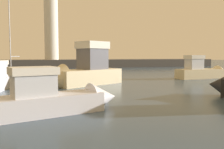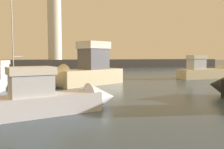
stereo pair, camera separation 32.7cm
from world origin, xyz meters
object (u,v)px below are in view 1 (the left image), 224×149
object	(u,v)px
motorboat_0	(205,71)
sailboat_moored	(13,73)
lighthouse	(51,23)
motorboat_4	(63,97)
motorboat_1	(1,79)
motorboat_2	(80,72)

from	to	relation	value
motorboat_0	sailboat_moored	size ratio (longest dim) A/B	0.74
lighthouse	motorboat_4	size ratio (longest dim) A/B	2.78
motorboat_1	sailboat_moored	size ratio (longest dim) A/B	0.71
motorboat_4	sailboat_moored	size ratio (longest dim) A/B	0.61
motorboat_1	motorboat_0	bearing A→B (deg)	5.25
lighthouse	sailboat_moored	distance (m)	25.69
lighthouse	sailboat_moored	size ratio (longest dim) A/B	1.71
motorboat_1	sailboat_moored	world-z (taller)	sailboat_moored
motorboat_2	motorboat_4	size ratio (longest dim) A/B	1.39
lighthouse	motorboat_4	distance (m)	44.02
lighthouse	motorboat_0	world-z (taller)	lighthouse
motorboat_0	motorboat_1	world-z (taller)	motorboat_0
motorboat_1	motorboat_2	distance (m)	6.73
motorboat_4	sailboat_moored	bearing A→B (deg)	102.20
lighthouse	motorboat_0	xyz separation A→B (m)	(16.47, -30.49, -9.05)
lighthouse	motorboat_1	size ratio (longest dim) A/B	2.42
lighthouse	motorboat_4	xyz separation A→B (m)	(-1.47, -43.03, -9.17)
lighthouse	motorboat_2	size ratio (longest dim) A/B	2.00
sailboat_moored	lighthouse	bearing A→B (deg)	76.10
lighthouse	sailboat_moored	xyz separation A→B (m)	(-5.75, -23.23, -9.33)
lighthouse	motorboat_2	bearing A→B (deg)	-88.31
motorboat_0	lighthouse	bearing A→B (deg)	118.37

